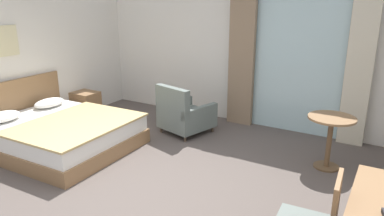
{
  "coord_description": "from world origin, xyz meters",
  "views": [
    {
      "loc": [
        2.59,
        -3.01,
        2.3
      ],
      "look_at": [
        0.36,
        0.72,
        0.96
      ],
      "focal_mm": 33.69,
      "sensor_mm": 36.0,
      "label": 1
    }
  ],
  "objects": [
    {
      "name": "framed_picture",
      "position": [
        -2.97,
        0.46,
        1.63
      ],
      "size": [
        0.03,
        0.4,
        0.48
      ],
      "color": "beige"
    },
    {
      "name": "armchair_by_window",
      "position": [
        -0.59,
        2.04,
        0.33
      ],
      "size": [
        0.91,
        0.95,
        0.87
      ],
      "color": "slate",
      "rests_on": "ground"
    },
    {
      "name": "curtain_panel_right",
      "position": [
        1.99,
        3.02,
        1.25
      ],
      "size": [
        0.4,
        0.1,
        2.5
      ],
      "primitive_type": "cube",
      "color": "beige",
      "rests_on": "ground"
    },
    {
      "name": "bed",
      "position": [
        -1.94,
        0.46,
        0.26
      ],
      "size": [
        2.2,
        1.89,
        0.99
      ],
      "color": "olive",
      "rests_on": "ground"
    },
    {
      "name": "nightstand",
      "position": [
        -2.75,
        1.8,
        0.25
      ],
      "size": [
        0.49,
        0.41,
        0.51
      ],
      "color": "olive",
      "rests_on": "ground"
    },
    {
      "name": "curtain_panel_left",
      "position": [
        0.03,
        3.02,
        1.25
      ],
      "size": [
        0.48,
        0.1,
        2.5
      ],
      "primitive_type": "cube",
      "color": "#897056",
      "rests_on": "ground"
    },
    {
      "name": "wall_back",
      "position": [
        0.0,
        3.2,
        1.38
      ],
      "size": [
        6.22,
        0.12,
        2.75
      ],
      "primitive_type": "cube",
      "color": "silver",
      "rests_on": "ground"
    },
    {
      "name": "ground",
      "position": [
        0.0,
        0.0,
        -0.05
      ],
      "size": [
        6.62,
        6.92,
        0.1
      ],
      "primitive_type": "cube",
      "color": "#564C47"
    },
    {
      "name": "round_cafe_table",
      "position": [
        1.85,
        1.92,
        0.55
      ],
      "size": [
        0.63,
        0.63,
        0.75
      ],
      "color": "olive",
      "rests_on": "ground"
    },
    {
      "name": "balcony_glass_door",
      "position": [
        1.01,
        3.12,
        1.21
      ],
      "size": [
        1.52,
        0.02,
        2.42
      ],
      "primitive_type": "cube",
      "color": "silver",
      "rests_on": "ground"
    }
  ]
}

